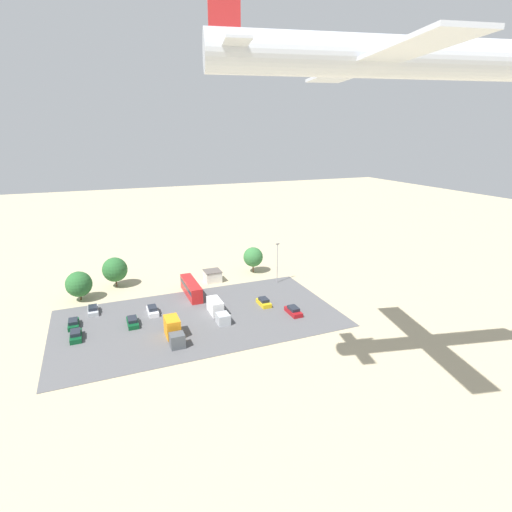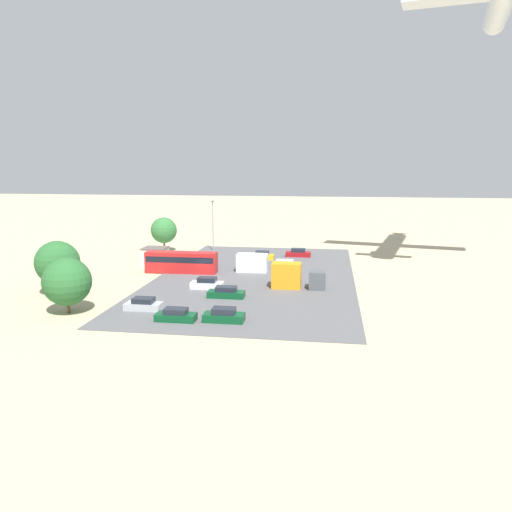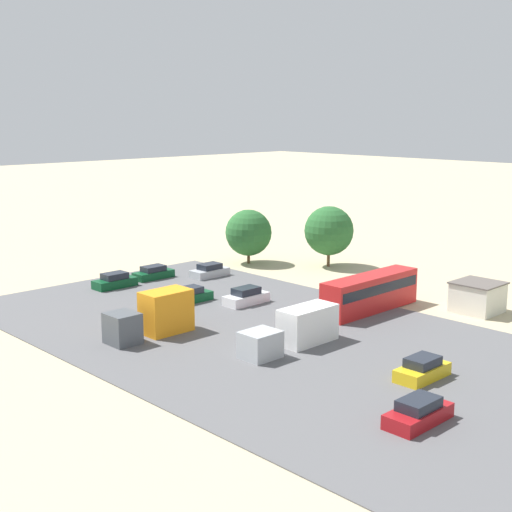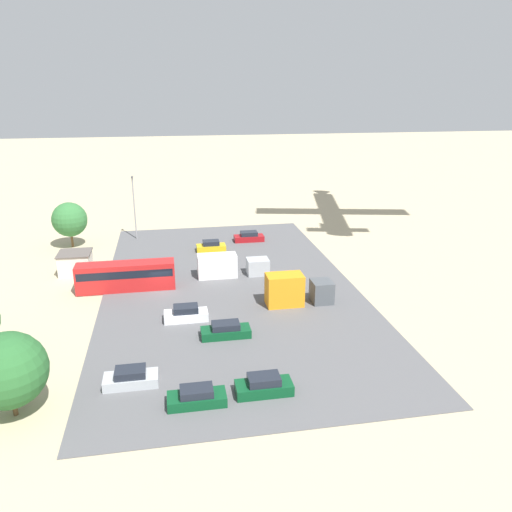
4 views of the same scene
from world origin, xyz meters
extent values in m
plane|color=tan|center=(0.00, 0.00, 0.00)|extent=(400.00, 400.00, 0.00)
cube|color=#565659|center=(0.00, 8.13, 0.04)|extent=(54.87, 29.76, 0.08)
cube|color=silver|center=(-8.30, -10.93, 1.35)|extent=(3.80, 3.88, 2.69)
cube|color=#59514C|center=(-8.30, -10.93, 2.75)|extent=(4.04, 4.12, 0.12)
cube|color=red|center=(-1.31, -4.08, 1.73)|extent=(2.47, 11.41, 3.30)
cube|color=black|center=(-1.31, -4.08, 2.33)|extent=(2.51, 10.95, 0.92)
cube|color=#0C4723|center=(22.53, 7.92, 0.52)|extent=(1.95, 4.50, 0.89)
cube|color=#1E232D|center=(22.53, 7.92, 1.29)|extent=(1.64, 2.52, 0.65)
cube|color=#0C4723|center=(12.60, 6.10, 0.50)|extent=(1.95, 4.77, 0.83)
cube|color=#1E232D|center=(12.60, 6.10, 1.22)|extent=(1.64, 2.67, 0.61)
cube|color=silver|center=(8.31, 2.49, 0.54)|extent=(1.95, 4.50, 0.91)
cube|color=#1E232D|center=(8.31, 2.49, 1.33)|extent=(1.64, 2.52, 0.67)
cube|color=gold|center=(-14.30, 7.19, 0.53)|extent=(1.97, 4.24, 0.89)
cube|color=#1E232D|center=(-14.30, 7.19, 1.30)|extent=(1.66, 2.37, 0.65)
cube|color=maroon|center=(-18.15, 13.48, 0.52)|extent=(2.00, 4.61, 0.88)
cube|color=#1E232D|center=(-18.15, 13.48, 1.29)|extent=(1.68, 2.58, 0.65)
cube|color=#ADB2B7|center=(19.51, -2.45, 0.50)|extent=(1.98, 4.35, 0.84)
cube|color=#1E232D|center=(19.51, -2.45, 1.23)|extent=(1.67, 2.43, 0.62)
cube|color=#0C4723|center=(23.06, 2.63, 0.49)|extent=(1.89, 4.47, 0.82)
cube|color=#1E232D|center=(23.06, 2.63, 1.20)|extent=(1.59, 2.50, 0.60)
cube|color=#ADB2B7|center=(-3.59, 12.22, 1.09)|extent=(2.31, 2.77, 2.03)
cube|color=white|center=(-3.59, 6.99, 1.53)|extent=(2.31, 4.92, 2.90)
cube|color=#4C5156|center=(6.33, 17.67, 1.31)|extent=(2.46, 2.27, 2.47)
cube|color=orange|center=(6.33, 13.39, 1.84)|extent=(2.46, 4.03, 3.53)
cylinder|color=brown|center=(14.06, -16.29, 1.06)|extent=(0.36, 0.36, 2.12)
sphere|color=#28602D|center=(14.06, -16.29, 4.30)|extent=(5.81, 5.81, 5.81)
cylinder|color=brown|center=(21.91, -10.65, 0.84)|extent=(0.36, 0.36, 1.68)
sphere|color=#28602D|center=(21.91, -10.65, 3.78)|extent=(5.59, 5.59, 5.59)
camera|label=1|loc=(16.95, 79.09, 35.16)|focal=28.00mm
camera|label=2|loc=(74.04, 19.13, 17.02)|focal=35.00mm
camera|label=3|loc=(-39.64, 47.34, 17.90)|focal=50.00mm
camera|label=4|loc=(55.70, 1.32, 22.98)|focal=35.00mm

